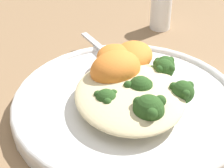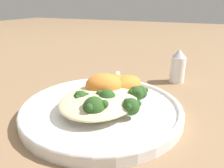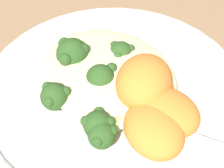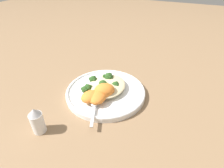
{
  "view_description": "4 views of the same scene",
  "coord_description": "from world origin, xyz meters",
  "views": [
    {
      "loc": [
        -0.38,
        0.08,
        0.3
      ],
      "look_at": [
        -0.0,
        0.03,
        0.04
      ],
      "focal_mm": 60.0,
      "sensor_mm": 36.0,
      "label": 1
    },
    {
      "loc": [
        -0.33,
        -0.15,
        0.2
      ],
      "look_at": [
        -0.0,
        -0.0,
        0.06
      ],
      "focal_mm": 35.0,
      "sensor_mm": 36.0,
      "label": 2
    },
    {
      "loc": [
        0.19,
        -0.17,
        0.32
      ],
      "look_at": [
        0.0,
        0.0,
        0.04
      ],
      "focal_mm": 60.0,
      "sensor_mm": 36.0,
      "label": 3
    },
    {
      "loc": [
        0.45,
        0.25,
        0.41
      ],
      "look_at": [
        -0.03,
        0.03,
        0.04
      ],
      "focal_mm": 28.0,
      "sensor_mm": 36.0,
      "label": 4
    }
  ],
  "objects": [
    {
      "name": "ground_plane",
      "position": [
        0.0,
        0.0,
        0.0
      ],
      "size": [
        4.0,
        4.0,
        0.0
      ],
      "primitive_type": "plane",
      "color": "#846647"
    },
    {
      "name": "plate",
      "position": [
        -0.01,
        0.01,
        0.01
      ],
      "size": [
        0.29,
        0.29,
        0.02
      ],
      "color": "white",
      "rests_on": "ground_plane"
    },
    {
      "name": "quinoa_mound",
      "position": [
        -0.02,
        0.01,
        0.03
      ],
      "size": [
        0.16,
        0.13,
        0.02
      ],
      "primitive_type": "ellipsoid",
      "color": "beige",
      "rests_on": "plate"
    },
    {
      "name": "broccoli_stalk_0",
      "position": [
        -0.02,
        0.04,
        0.03
      ],
      "size": [
        0.08,
        0.03,
        0.03
      ],
      "rotation": [
        0.0,
        0.0,
        2.98
      ],
      "color": "#8EB25B",
      "rests_on": "plate"
    },
    {
      "name": "broccoli_stalk_1",
      "position": [
        -0.05,
        0.0,
        0.04
      ],
      "size": [
        0.12,
        0.07,
        0.04
      ],
      "rotation": [
        0.0,
        0.0,
        3.55
      ],
      "color": "#8EB25B",
      "rests_on": "plate"
    },
    {
      "name": "broccoli_stalk_2",
      "position": [
        -0.0,
        0.01,
        0.04
      ],
      "size": [
        0.08,
        0.07,
        0.03
      ],
      "rotation": [
        0.0,
        0.0,
        3.82
      ],
      "color": "#8EB25B",
      "rests_on": "plate"
    },
    {
      "name": "broccoli_stalk_3",
      "position": [
        -0.02,
        -0.03,
        0.03
      ],
      "size": [
        0.08,
        0.11,
        0.03
      ],
      "rotation": [
        0.0,
        0.0,
        4.16
      ],
      "color": "#8EB25B",
      "rests_on": "plate"
    },
    {
      "name": "broccoli_stalk_4",
      "position": [
        0.03,
        -0.02,
        0.03
      ],
      "size": [
        0.03,
        0.09,
        0.03
      ],
      "rotation": [
        0.0,
        0.0,
        4.76
      ],
      "color": "#8EB25B",
      "rests_on": "plate"
    },
    {
      "name": "broccoli_stalk_5",
      "position": [
        0.03,
        -0.02,
        0.03
      ],
      "size": [
        0.04,
        0.1,
        0.03
      ],
      "rotation": [
        0.0,
        0.0,
        4.89
      ],
      "color": "#8EB25B",
      "rests_on": "plate"
    },
    {
      "name": "sweet_potato_chunk_0",
      "position": [
        0.03,
        0.02,
        0.04
      ],
      "size": [
        0.06,
        0.07,
        0.03
      ],
      "primitive_type": "ellipsoid",
      "rotation": [
        0.0,
        0.0,
        5.13
      ],
      "color": "orange",
      "rests_on": "plate"
    },
    {
      "name": "sweet_potato_chunk_1",
      "position": [
        0.02,
        0.03,
        0.04
      ],
      "size": [
        0.09,
        0.09,
        0.04
      ],
      "primitive_type": "ellipsoid",
      "rotation": [
        0.0,
        0.0,
        5.3
      ],
      "color": "orange",
      "rests_on": "plate"
    },
    {
      "name": "sweet_potato_chunk_2",
      "position": [
        0.07,
        -0.01,
        0.04
      ],
      "size": [
        0.08,
        0.07,
        0.03
      ],
      "primitive_type": "ellipsoid",
      "rotation": [
        0.0,
        0.0,
        5.96
      ],
      "color": "orange",
      "rests_on": "plate"
    },
    {
      "name": "sweet_potato_chunk_3",
      "position": [
        0.06,
        0.02,
        0.04
      ],
      "size": [
        0.08,
        0.07,
        0.03
      ],
      "primitive_type": "ellipsoid",
      "rotation": [
        0.0,
        0.0,
        3.37
      ],
      "color": "orange",
      "rests_on": "plate"
    },
    {
      "name": "spoon",
      "position": [
        0.09,
        0.02,
        0.03
      ],
      "size": [
        0.12,
        0.07,
        0.01
      ],
      "rotation": [
        0.0,
        0.0,
        0.41
      ],
      "color": "silver",
      "rests_on": "plate"
    },
    {
      "name": "salt_shaker",
      "position": [
        0.23,
        -0.08,
        0.04
      ],
      "size": [
        0.04,
        0.04,
        0.09
      ],
      "color": "white",
      "rests_on": "ground_plane"
    }
  ]
}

